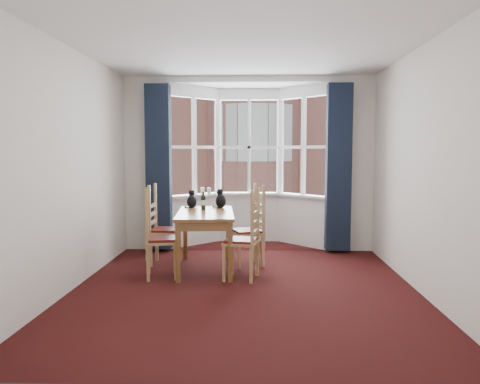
{
  "coord_description": "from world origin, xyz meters",
  "views": [
    {
      "loc": [
        0.15,
        -5.31,
        1.61
      ],
      "look_at": [
        -0.09,
        1.05,
        1.05
      ],
      "focal_mm": 35.0,
      "sensor_mm": 36.0,
      "label": 1
    }
  ],
  "objects_px": {
    "chair_left_near": "(154,241)",
    "cat_left": "(192,201)",
    "cat_right": "(221,200)",
    "candle_tall": "(203,191)",
    "dining_table": "(205,219)",
    "candle_short": "(209,191)",
    "wine_bottle": "(203,201)",
    "chair_right_near": "(248,242)",
    "chair_left_far": "(159,231)",
    "chair_right_far": "(253,232)"
  },
  "relations": [
    {
      "from": "dining_table",
      "to": "candle_short",
      "type": "distance_m",
      "value": 1.73
    },
    {
      "from": "chair_right_far",
      "to": "cat_right",
      "type": "xyz_separation_m",
      "value": [
        -0.48,
        0.22,
        0.43
      ]
    },
    {
      "from": "cat_left",
      "to": "chair_left_far",
      "type": "bearing_deg",
      "value": -159.27
    },
    {
      "from": "dining_table",
      "to": "candle_short",
      "type": "bearing_deg",
      "value": 94.2
    },
    {
      "from": "cat_left",
      "to": "candle_short",
      "type": "height_order",
      "value": "cat_left"
    },
    {
      "from": "chair_right_far",
      "to": "cat_left",
      "type": "bearing_deg",
      "value": 168.51
    },
    {
      "from": "chair_right_near",
      "to": "candle_short",
      "type": "relative_size",
      "value": 8.22
    },
    {
      "from": "chair_left_near",
      "to": "chair_right_far",
      "type": "distance_m",
      "value": 1.44
    },
    {
      "from": "chair_left_near",
      "to": "chair_right_near",
      "type": "distance_m",
      "value": 1.19
    },
    {
      "from": "chair_left_far",
      "to": "wine_bottle",
      "type": "height_order",
      "value": "wine_bottle"
    },
    {
      "from": "cat_right",
      "to": "cat_left",
      "type": "bearing_deg",
      "value": -174.82
    },
    {
      "from": "wine_bottle",
      "to": "candle_tall",
      "type": "bearing_deg",
      "value": 97.04
    },
    {
      "from": "chair_left_far",
      "to": "candle_tall",
      "type": "xyz_separation_m",
      "value": [
        0.47,
        1.39,
        0.46
      ]
    },
    {
      "from": "candle_tall",
      "to": "cat_left",
      "type": "bearing_deg",
      "value": -90.77
    },
    {
      "from": "candle_short",
      "to": "chair_right_near",
      "type": "bearing_deg",
      "value": -71.85
    },
    {
      "from": "candle_short",
      "to": "cat_right",
      "type": "bearing_deg",
      "value": -76.32
    },
    {
      "from": "candle_short",
      "to": "dining_table",
      "type": "bearing_deg",
      "value": -85.8
    },
    {
      "from": "chair_left_near",
      "to": "cat_right",
      "type": "height_order",
      "value": "cat_right"
    },
    {
      "from": "candle_tall",
      "to": "candle_short",
      "type": "height_order",
      "value": "candle_tall"
    },
    {
      "from": "chair_left_far",
      "to": "wine_bottle",
      "type": "relative_size",
      "value": 3.49
    },
    {
      "from": "chair_left_near",
      "to": "cat_left",
      "type": "relative_size",
      "value": 3.39
    },
    {
      "from": "chair_right_far",
      "to": "candle_short",
      "type": "xyz_separation_m",
      "value": [
        -0.77,
        1.43,
        0.45
      ]
    },
    {
      "from": "dining_table",
      "to": "wine_bottle",
      "type": "height_order",
      "value": "wine_bottle"
    },
    {
      "from": "candle_short",
      "to": "chair_left_near",
      "type": "bearing_deg",
      "value": -102.66
    },
    {
      "from": "wine_bottle",
      "to": "cat_right",
      "type": "bearing_deg",
      "value": 47.7
    },
    {
      "from": "dining_table",
      "to": "candle_tall",
      "type": "height_order",
      "value": "candle_tall"
    },
    {
      "from": "cat_right",
      "to": "chair_right_far",
      "type": "bearing_deg",
      "value": -24.75
    },
    {
      "from": "cat_left",
      "to": "candle_tall",
      "type": "relative_size",
      "value": 2.29
    },
    {
      "from": "chair_left_far",
      "to": "chair_left_near",
      "type": "bearing_deg",
      "value": -82.65
    },
    {
      "from": "cat_left",
      "to": "wine_bottle",
      "type": "xyz_separation_m",
      "value": [
        0.19,
        -0.21,
        0.01
      ]
    },
    {
      "from": "chair_right_near",
      "to": "chair_left_near",
      "type": "bearing_deg",
      "value": 178.04
    },
    {
      "from": "cat_right",
      "to": "candle_tall",
      "type": "xyz_separation_m",
      "value": [
        -0.4,
        1.18,
        0.03
      ]
    },
    {
      "from": "cat_right",
      "to": "chair_left_near",
      "type": "bearing_deg",
      "value": -129.83
    },
    {
      "from": "cat_left",
      "to": "candle_short",
      "type": "distance_m",
      "value": 1.25
    },
    {
      "from": "cat_right",
      "to": "wine_bottle",
      "type": "distance_m",
      "value": 0.33
    },
    {
      "from": "dining_table",
      "to": "candle_short",
      "type": "relative_size",
      "value": 12.85
    },
    {
      "from": "chair_left_far",
      "to": "candle_tall",
      "type": "relative_size",
      "value": 7.76
    },
    {
      "from": "chair_left_near",
      "to": "candle_short",
      "type": "distance_m",
      "value": 2.24
    },
    {
      "from": "chair_right_near",
      "to": "candle_tall",
      "type": "distance_m",
      "value": 2.34
    },
    {
      "from": "cat_right",
      "to": "candle_tall",
      "type": "bearing_deg",
      "value": 108.81
    },
    {
      "from": "chair_left_far",
      "to": "chair_right_far",
      "type": "relative_size",
      "value": 1.0
    },
    {
      "from": "cat_left",
      "to": "dining_table",
      "type": "bearing_deg",
      "value": -61.57
    },
    {
      "from": "dining_table",
      "to": "cat_left",
      "type": "height_order",
      "value": "cat_left"
    },
    {
      "from": "chair_left_near",
      "to": "wine_bottle",
      "type": "height_order",
      "value": "wine_bottle"
    },
    {
      "from": "candle_short",
      "to": "wine_bottle",
      "type": "bearing_deg",
      "value": -87.3
    },
    {
      "from": "dining_table",
      "to": "wine_bottle",
      "type": "distance_m",
      "value": 0.34
    },
    {
      "from": "chair_left_far",
      "to": "candle_tall",
      "type": "height_order",
      "value": "candle_tall"
    },
    {
      "from": "chair_left_near",
      "to": "chair_left_far",
      "type": "xyz_separation_m",
      "value": [
        -0.09,
        0.72,
        0.0
      ]
    },
    {
      "from": "cat_right",
      "to": "dining_table",
      "type": "bearing_deg",
      "value": -108.71
    },
    {
      "from": "chair_right_far",
      "to": "chair_left_near",
      "type": "bearing_deg",
      "value": -150.48
    }
  ]
}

